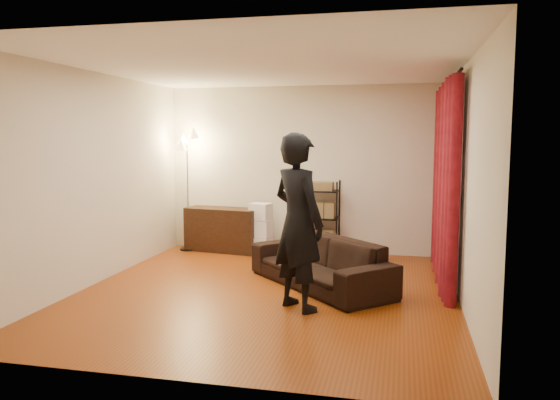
% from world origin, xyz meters
% --- Properties ---
extents(floor, '(5.00, 5.00, 0.00)m').
position_xyz_m(floor, '(0.00, 0.00, 0.00)').
color(floor, maroon).
rests_on(floor, ground).
extents(ceiling, '(5.00, 5.00, 0.00)m').
position_xyz_m(ceiling, '(0.00, 0.00, 2.70)').
color(ceiling, white).
rests_on(ceiling, ground).
extents(wall_back, '(5.00, 0.00, 5.00)m').
position_xyz_m(wall_back, '(0.00, 2.50, 1.35)').
color(wall_back, beige).
rests_on(wall_back, ground).
extents(wall_front, '(5.00, 0.00, 5.00)m').
position_xyz_m(wall_front, '(0.00, -2.50, 1.35)').
color(wall_front, beige).
rests_on(wall_front, ground).
extents(wall_left, '(0.00, 5.00, 5.00)m').
position_xyz_m(wall_left, '(-2.25, 0.00, 1.35)').
color(wall_left, beige).
rests_on(wall_left, ground).
extents(wall_right, '(0.00, 5.00, 5.00)m').
position_xyz_m(wall_right, '(2.25, 0.00, 1.35)').
color(wall_right, beige).
rests_on(wall_right, ground).
extents(curtain_rod, '(0.04, 2.65, 0.04)m').
position_xyz_m(curtain_rod, '(2.15, 1.12, 2.58)').
color(curtain_rod, black).
rests_on(curtain_rod, wall_right).
extents(curtain, '(0.22, 2.65, 2.55)m').
position_xyz_m(curtain, '(2.13, 1.12, 1.28)').
color(curtain, maroon).
rests_on(curtain, ground).
extents(sofa, '(2.06, 2.08, 0.61)m').
position_xyz_m(sofa, '(0.59, 0.43, 0.31)').
color(sofa, black).
rests_on(sofa, ground).
extents(person, '(0.84, 0.80, 1.92)m').
position_xyz_m(person, '(0.49, -0.53, 0.96)').
color(person, black).
rests_on(person, ground).
extents(media_cabinet, '(1.28, 0.64, 0.72)m').
position_xyz_m(media_cabinet, '(-1.30, 2.23, 0.36)').
color(media_cabinet, black).
rests_on(media_cabinet, ground).
extents(storage_boxes, '(0.38, 0.33, 0.83)m').
position_xyz_m(storage_boxes, '(-0.64, 2.13, 0.41)').
color(storage_boxes, white).
rests_on(storage_boxes, ground).
extents(wire_shelf, '(0.60, 0.46, 1.19)m').
position_xyz_m(wire_shelf, '(0.33, 2.28, 0.60)').
color(wire_shelf, black).
rests_on(wire_shelf, ground).
extents(floor_lamp, '(0.43, 0.43, 1.96)m').
position_xyz_m(floor_lamp, '(-1.89, 2.17, 0.98)').
color(floor_lamp, silver).
rests_on(floor_lamp, ground).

